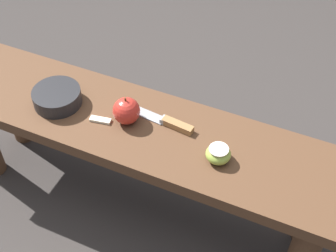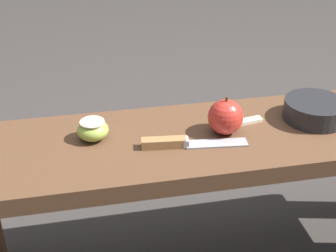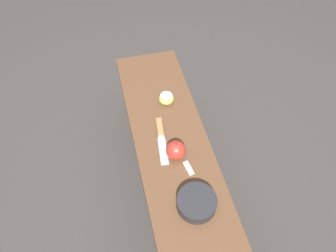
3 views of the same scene
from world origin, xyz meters
name	(u,v)px [view 1 (image 1 of 3)]	position (x,y,z in m)	size (l,w,h in m)	color
ground_plane	(140,201)	(0.00, 0.00, 0.00)	(8.00, 8.00, 0.00)	#383330
wooden_bench	(136,144)	(0.00, 0.00, 0.30)	(1.22, 0.30, 0.39)	brown
knife	(168,122)	(0.09, 0.04, 0.40)	(0.23, 0.05, 0.02)	#9EA0A5
apple_whole	(126,112)	(-0.02, 0.00, 0.43)	(0.08, 0.08, 0.09)	red
apple_cut	(218,154)	(0.26, -0.03, 0.41)	(0.07, 0.07, 0.04)	#9EB747
apple_slice_near_knife	(100,120)	(-0.09, -0.03, 0.39)	(0.06, 0.03, 0.01)	silver
bowl	(57,97)	(-0.25, -0.02, 0.41)	(0.14, 0.14, 0.05)	#232326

